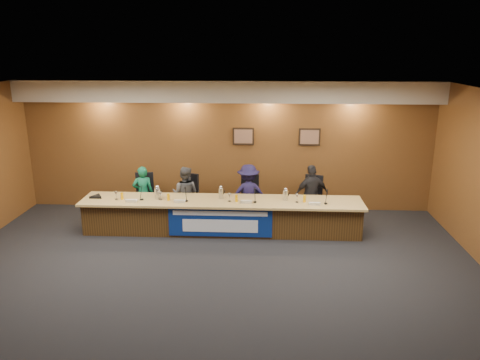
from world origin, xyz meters
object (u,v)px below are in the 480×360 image
object	(u,v)px
banner	(220,222)
panelist_d	(311,194)
office_chair_a	(145,199)
carafe_left	(158,194)
carafe_mid	(221,193)
speakerphone	(97,197)
office_chair_b	(186,200)
office_chair_d	(311,202)
panelist_a	(143,193)
office_chair_c	(248,201)
carafe_right	(285,195)
panelist_c	(248,194)
dais_body	(222,217)
panelist_b	(185,194)

from	to	relation	value
banner	panelist_d	bearing A→B (deg)	27.54
office_chair_a	carafe_left	distance (m)	0.98
banner	carafe_mid	bearing A→B (deg)	92.21
banner	speakerphone	size ratio (longest dim) A/B	6.88
office_chair_b	panelist_d	bearing A→B (deg)	21.61
banner	office_chair_d	bearing A→B (deg)	29.74
office_chair_a	office_chair_d	world-z (taller)	same
panelist_a	office_chair_c	xyz separation A→B (m)	(2.46, 0.10, -0.17)
office_chair_a	office_chair_c	distance (m)	2.46
panelist_a	carafe_right	xyz separation A→B (m)	(3.28, -0.62, 0.21)
panelist_d	carafe_right	distance (m)	0.89
carafe_left	office_chair_b	bearing A→B (deg)	56.66
panelist_c	speakerphone	xyz separation A→B (m)	(-3.32, -0.66, 0.09)
carafe_left	carafe_right	size ratio (longest dim) A/B	1.04
dais_body	office_chair_d	world-z (taller)	dais_body
office_chair_c	carafe_mid	size ratio (longest dim) A/B	1.99
panelist_d	carafe_mid	size ratio (longest dim) A/B	5.74
office_chair_b	panelist_a	bearing A→B (deg)	-150.66
office_chair_a	office_chair_c	xyz separation A→B (m)	(2.46, 0.00, 0.00)
panelist_a	carafe_mid	size ratio (longest dim) A/B	5.40
office_chair_b	carafe_right	distance (m)	2.43
panelist_a	office_chair_b	world-z (taller)	panelist_a
carafe_mid	speakerphone	distance (m)	2.75
panelist_d	office_chair_b	xyz separation A→B (m)	(-2.92, 0.10, -0.21)
banner	panelist_b	bearing A→B (deg)	130.96
carafe_mid	office_chair_a	bearing A→B (deg)	160.33
office_chair_b	banner	bearing A→B (deg)	-28.04
office_chair_a	speakerphone	size ratio (longest dim) A/B	1.50
panelist_c	carafe_mid	world-z (taller)	panelist_c
panelist_a	office_chair_d	distance (m)	3.91
office_chair_c	office_chair_a	bearing A→B (deg)	-172.32
speakerphone	panelist_c	bearing A→B (deg)	11.23
dais_body	office_chair_b	bearing A→B (deg)	141.15
office_chair_a	carafe_mid	distance (m)	2.04
banner	panelist_d	world-z (taller)	panelist_d
office_chair_d	panelist_d	bearing A→B (deg)	-68.78
carafe_right	office_chair_a	bearing A→B (deg)	167.70
panelist_a	panelist_b	bearing A→B (deg)	165.01
panelist_c	carafe_right	world-z (taller)	panelist_c
panelist_b	office_chair_d	world-z (taller)	panelist_b
office_chair_d	speakerphone	bearing A→B (deg)	-149.73
carafe_mid	carafe_right	size ratio (longest dim) A/B	1.08
office_chair_d	speakerphone	distance (m)	4.84
office_chair_b	panelist_c	bearing A→B (deg)	19.67
panelist_c	dais_body	bearing A→B (deg)	39.77
office_chair_b	office_chair_d	world-z (taller)	same
banner	carafe_right	xyz separation A→B (m)	(1.38, 0.43, 0.48)
panelist_a	office_chair_a	bearing A→B (deg)	-104.99
panelist_c	carafe_right	size ratio (longest dim) A/B	6.15
office_chair_b	carafe_right	bearing A→B (deg)	6.22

